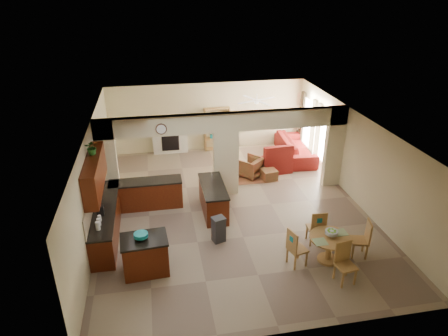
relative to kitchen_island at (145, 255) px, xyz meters
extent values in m
plane|color=#86755C|center=(2.65, 2.55, -0.48)|extent=(10.00, 10.00, 0.00)
plane|color=white|center=(2.65, 2.55, 2.32)|extent=(10.00, 10.00, 0.00)
plane|color=beige|center=(2.65, 7.55, 0.92)|extent=(8.00, 0.00, 8.00)
plane|color=beige|center=(2.65, -2.45, 0.92)|extent=(8.00, 0.00, 8.00)
plane|color=beige|center=(-1.35, 2.55, 0.92)|extent=(0.00, 10.00, 10.00)
plane|color=beige|center=(6.65, 2.55, 0.92)|extent=(0.00, 10.00, 10.00)
cube|color=beige|center=(-1.05, 3.55, 0.92)|extent=(0.60, 0.25, 2.80)
cube|color=beige|center=(2.65, 3.55, 0.62)|extent=(0.80, 0.25, 2.20)
cube|color=beige|center=(6.35, 3.55, 0.92)|extent=(0.60, 0.25, 2.80)
cube|color=beige|center=(2.65, 3.55, 2.02)|extent=(8.00, 0.25, 0.60)
cube|color=#420E07|center=(-1.05, 1.75, -0.05)|extent=(0.60, 3.20, 0.86)
cube|color=black|center=(-1.05, 1.75, 0.41)|extent=(0.62, 3.22, 0.05)
cube|color=tan|center=(-1.33, 1.75, 0.72)|extent=(0.02, 3.20, 0.55)
cube|color=#420E07|center=(0.05, 3.12, -0.05)|extent=(2.20, 0.60, 0.86)
cube|color=black|center=(0.05, 3.12, 0.41)|extent=(2.22, 0.62, 0.05)
cube|color=#420E07|center=(-1.17, 1.75, 1.44)|extent=(0.35, 2.40, 0.90)
cube|color=#420E07|center=(2.05, 2.45, -0.05)|extent=(0.65, 1.80, 0.86)
cube|color=black|center=(2.05, 2.45, 0.41)|extent=(0.70, 1.85, 0.05)
cube|color=silver|center=(2.05, 1.60, -0.06)|extent=(0.58, 0.04, 0.70)
cylinder|color=#492718|center=(0.65, 3.40, 1.97)|extent=(0.34, 0.03, 0.34)
cube|color=brown|center=(3.85, 4.65, -0.47)|extent=(1.60, 1.30, 0.01)
cube|color=beige|center=(1.05, 7.39, 0.07)|extent=(1.40, 0.28, 1.10)
cube|color=black|center=(1.05, 7.25, 0.02)|extent=(0.70, 0.04, 0.70)
cube|color=beige|center=(1.05, 7.37, 0.67)|extent=(1.60, 0.35, 0.10)
cube|color=olive|center=(3.00, 7.37, 0.42)|extent=(1.00, 0.32, 1.80)
cube|color=white|center=(6.62, 4.85, 0.72)|extent=(0.02, 0.90, 1.90)
cube|color=white|center=(6.62, 6.55, 0.72)|extent=(0.02, 0.90, 1.90)
cube|color=white|center=(6.62, 5.70, 0.57)|extent=(0.02, 0.70, 2.10)
cube|color=#411D1A|center=(6.58, 4.25, 0.72)|extent=(0.10, 0.28, 2.30)
cube|color=#411D1A|center=(6.58, 5.45, 0.72)|extent=(0.10, 0.28, 2.30)
cube|color=#411D1A|center=(6.58, 5.95, 0.72)|extent=(0.10, 0.28, 2.30)
cube|color=#411D1A|center=(6.58, 7.15, 0.72)|extent=(0.10, 0.28, 2.30)
cylinder|color=white|center=(4.15, 5.55, 2.08)|extent=(1.00, 1.00, 0.10)
cube|color=#420E07|center=(0.00, 0.00, -0.03)|extent=(1.10, 0.80, 0.90)
cube|color=black|center=(0.00, 0.00, 0.45)|extent=(1.15, 0.85, 0.05)
cylinder|color=teal|center=(-0.06, 0.00, 0.55)|extent=(0.33, 0.33, 0.16)
cube|color=#2E2E31|center=(1.95, 0.92, -0.14)|extent=(0.39, 0.36, 0.68)
cylinder|color=olive|center=(4.54, -0.42, 0.21)|extent=(1.04, 1.04, 0.04)
cylinder|color=olive|center=(4.54, -0.42, -0.13)|extent=(0.15, 0.15, 0.67)
cylinder|color=olive|center=(4.54, -0.42, -0.45)|extent=(0.53, 0.53, 0.06)
cylinder|color=#6DC029|center=(4.58, -0.37, 0.31)|extent=(0.32, 0.32, 0.17)
imported|color=maroon|center=(5.95, 6.02, -0.08)|extent=(2.83, 1.27, 0.81)
cube|color=maroon|center=(4.78, 4.97, -0.26)|extent=(1.16, 0.97, 0.44)
imported|color=maroon|center=(3.76, 4.67, -0.12)|extent=(1.10, 1.10, 0.72)
cube|color=maroon|center=(4.35, 4.28, -0.29)|extent=(0.58, 0.58, 0.37)
imported|color=#144B14|center=(-1.17, 2.00, 2.09)|extent=(0.37, 0.33, 0.40)
cube|color=olive|center=(4.50, 0.39, -0.03)|extent=(0.44, 0.44, 0.05)
cube|color=olive|center=(4.68, 0.55, -0.26)|extent=(0.04, 0.04, 0.44)
cube|color=olive|center=(4.34, 0.57, -0.26)|extent=(0.04, 0.04, 0.44)
cube|color=olive|center=(4.66, 0.21, -0.26)|extent=(0.04, 0.04, 0.44)
cube|color=olive|center=(4.32, 0.23, -0.26)|extent=(0.04, 0.04, 0.44)
cube|color=olive|center=(4.49, 0.20, 0.27)|extent=(0.42, 0.06, 0.55)
cube|color=teal|center=(4.49, 0.17, 0.34)|extent=(0.14, 0.02, 0.14)
cube|color=olive|center=(5.38, -0.36, -0.03)|extent=(0.51, 0.51, 0.05)
cube|color=olive|center=(5.26, -0.15, -0.26)|extent=(0.04, 0.04, 0.44)
cube|color=olive|center=(5.18, -0.48, -0.26)|extent=(0.04, 0.04, 0.44)
cube|color=olive|center=(5.59, -0.23, -0.26)|extent=(0.04, 0.04, 0.44)
cube|color=olive|center=(5.50, -0.56, -0.26)|extent=(0.04, 0.04, 0.44)
cube|color=olive|center=(5.57, -0.40, 0.27)|extent=(0.14, 0.42, 0.55)
cube|color=teal|center=(5.59, -0.41, 0.34)|extent=(0.05, 0.14, 0.14)
cube|color=olive|center=(4.59, -1.24, -0.03)|extent=(0.47, 0.47, 0.05)
cube|color=olive|center=(4.44, -1.43, -0.26)|extent=(0.04, 0.04, 0.44)
cube|color=olive|center=(4.78, -1.38, -0.26)|extent=(0.04, 0.04, 0.44)
cube|color=olive|center=(4.39, -1.09, -0.26)|extent=(0.04, 0.04, 0.44)
cube|color=olive|center=(4.73, -1.05, -0.26)|extent=(0.04, 0.04, 0.44)
cube|color=olive|center=(4.56, -1.05, 0.27)|extent=(0.42, 0.10, 0.55)
cube|color=teal|center=(4.56, -1.03, 0.34)|extent=(0.14, 0.03, 0.14)
cube|color=olive|center=(3.70, -0.42, -0.03)|extent=(0.52, 0.52, 0.05)
cube|color=olive|center=(3.91, -0.54, -0.26)|extent=(0.04, 0.04, 0.44)
cube|color=olive|center=(3.82, -0.21, -0.26)|extent=(0.04, 0.04, 0.44)
cube|color=olive|center=(3.58, -0.63, -0.26)|extent=(0.04, 0.04, 0.44)
cube|color=olive|center=(3.49, -0.30, -0.26)|extent=(0.04, 0.04, 0.44)
cube|color=olive|center=(3.52, -0.47, 0.27)|extent=(0.15, 0.42, 0.55)
cube|color=teal|center=(3.49, -0.47, 0.34)|extent=(0.05, 0.14, 0.14)
camera|label=1|loc=(0.45, -8.01, 5.99)|focal=32.00mm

